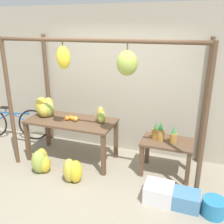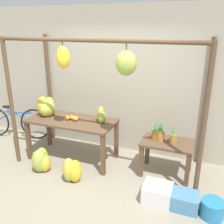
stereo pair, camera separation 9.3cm
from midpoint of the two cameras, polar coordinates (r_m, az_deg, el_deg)
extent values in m
plane|color=gray|center=(4.08, -5.43, -17.52)|extent=(20.00, 20.00, 0.00)
cube|color=#B2A893|center=(4.87, 2.51, 6.93)|extent=(8.00, 0.08, 2.80)
cylinder|color=brown|center=(4.69, -21.51, 1.75)|extent=(0.07, 0.07, 2.26)
cylinder|color=brown|center=(3.52, 20.84, -3.81)|extent=(0.07, 0.07, 2.26)
cylinder|color=brown|center=(5.55, -13.64, 5.12)|extent=(0.07, 0.07, 2.26)
cylinder|color=brown|center=(4.61, 21.18, 1.48)|extent=(0.07, 0.07, 2.26)
cylinder|color=brown|center=(3.61, -3.89, 16.02)|extent=(3.18, 0.06, 0.06)
cylinder|color=brown|center=(3.84, -10.58, 15.09)|extent=(0.02, 0.02, 0.05)
ellipsoid|color=yellow|center=(3.85, -10.40, 12.16)|extent=(0.21, 0.19, 0.34)
cylinder|color=brown|center=(3.43, 4.11, 14.63)|extent=(0.02, 0.02, 0.09)
ellipsoid|color=#9EB247|center=(3.45, 4.02, 11.06)|extent=(0.29, 0.26, 0.35)
cube|color=brown|center=(4.65, -8.65, -1.98)|extent=(1.62, 0.75, 0.04)
cube|color=brown|center=(4.96, -18.01, -6.29)|extent=(0.07, 0.07, 0.75)
cube|color=brown|center=(4.24, -1.44, -9.83)|extent=(0.07, 0.07, 0.75)
cube|color=brown|center=(5.43, -13.78, -3.64)|extent=(0.07, 0.07, 0.75)
cube|color=brown|center=(4.78, 1.56, -6.31)|extent=(0.07, 0.07, 0.75)
cube|color=brown|center=(4.28, 13.12, -6.85)|extent=(0.85, 0.56, 0.04)
cube|color=brown|center=(4.28, 7.29, -11.09)|extent=(0.07, 0.07, 0.57)
cube|color=brown|center=(4.20, 17.49, -12.54)|extent=(0.07, 0.07, 0.57)
cube|color=brown|center=(4.67, 8.69, -8.41)|extent=(0.07, 0.07, 0.57)
cube|color=brown|center=(4.60, 17.94, -9.66)|extent=(0.07, 0.07, 0.57)
ellipsoid|color=#9EB247|center=(4.86, -13.66, 0.74)|extent=(0.29, 0.30, 0.29)
ellipsoid|color=gold|center=(4.94, -13.53, 1.38)|extent=(0.20, 0.22, 0.35)
ellipsoid|color=gold|center=(4.93, -14.99, 1.33)|extent=(0.31, 0.31, 0.37)
ellipsoid|color=gold|center=(4.86, -14.41, 0.63)|extent=(0.27, 0.29, 0.29)
sphere|color=orange|center=(4.54, -7.66, -1.55)|extent=(0.09, 0.09, 0.09)
sphere|color=orange|center=(4.67, -8.60, -1.09)|extent=(0.08, 0.08, 0.08)
sphere|color=orange|center=(4.63, -8.53, -1.16)|extent=(0.10, 0.10, 0.10)
sphere|color=orange|center=(4.63, -8.66, -1.20)|extent=(0.09, 0.09, 0.09)
sphere|color=orange|center=(4.57, -7.69, -1.42)|extent=(0.09, 0.09, 0.09)
sphere|color=orange|center=(4.62, -9.54, -1.32)|extent=(0.09, 0.09, 0.09)
sphere|color=orange|center=(4.58, -8.09, -1.48)|extent=(0.07, 0.07, 0.07)
sphere|color=orange|center=(4.60, -7.46, -1.40)|extent=(0.07, 0.07, 0.07)
sphere|color=orange|center=(4.61, -8.38, -1.25)|extent=(0.09, 0.09, 0.09)
sphere|color=orange|center=(4.66, -9.11, -1.19)|extent=(0.07, 0.07, 0.07)
cylinder|color=#A3702D|center=(4.28, 10.59, -5.04)|extent=(0.14, 0.14, 0.18)
cone|color=#428442|center=(4.22, 10.72, -3.14)|extent=(0.10, 0.10, 0.13)
cylinder|color=#B27F38|center=(4.24, 11.60, -5.27)|extent=(0.13, 0.13, 0.19)
cone|color=#337538|center=(4.18, 11.75, -3.23)|extent=(0.09, 0.09, 0.14)
cylinder|color=#B27F38|center=(4.23, 14.39, -5.86)|extent=(0.12, 0.12, 0.16)
cone|color=#428442|center=(4.17, 14.55, -4.10)|extent=(0.08, 0.08, 0.13)
ellipsoid|color=gold|center=(4.58, -14.60, -11.22)|extent=(0.32, 0.32, 0.32)
ellipsoid|color=gold|center=(4.65, -15.09, -10.14)|extent=(0.25, 0.27, 0.41)
ellipsoid|color=#9EB247|center=(4.57, -15.63, -10.69)|extent=(0.36, 0.37, 0.42)
ellipsoid|color=yellow|center=(4.19, -7.79, -13.24)|extent=(0.23, 0.25, 0.39)
ellipsoid|color=gold|center=(4.21, -9.19, -12.92)|extent=(0.24, 0.26, 0.42)
cube|color=silver|center=(3.87, 11.05, -17.70)|extent=(0.41, 0.35, 0.26)
cylinder|color=teal|center=(3.82, 22.63, -19.77)|extent=(0.31, 0.31, 0.24)
torus|color=black|center=(5.80, -16.68, -2.67)|extent=(0.70, 0.17, 0.71)
cylinder|color=#235B9E|center=(5.95, -21.19, -0.04)|extent=(0.83, 0.19, 0.03)
cylinder|color=#235B9E|center=(6.12, -23.04, -1.02)|extent=(0.50, 0.13, 0.28)
cylinder|color=#235B9E|center=(5.87, -18.96, -1.34)|extent=(0.50, 0.13, 0.28)
cylinder|color=#235B9E|center=(6.00, -22.26, 0.47)|extent=(0.02, 0.02, 0.10)
cube|color=black|center=(5.98, -22.35, 1.11)|extent=(0.21, 0.12, 0.04)
cylinder|color=#235B9E|center=(5.74, -17.85, 0.20)|extent=(0.02, 0.02, 0.10)
ellipsoid|color=#93A33D|center=(4.38, -1.72, -1.24)|extent=(0.20, 0.20, 0.22)
ellipsoid|color=#B2993D|center=(4.44, -1.94, -0.51)|extent=(0.18, 0.19, 0.29)
cube|color=#4C84B2|center=(3.84, 17.00, -18.85)|extent=(0.37, 0.32, 0.23)
camera|label=1|loc=(0.05, -89.37, 0.22)|focal=40.00mm
camera|label=2|loc=(0.05, 90.63, -0.22)|focal=40.00mm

